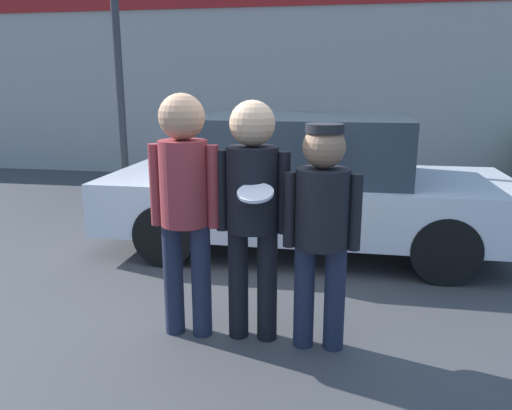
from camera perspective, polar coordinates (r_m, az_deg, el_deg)
The scene contains 6 objects.
ground_plane at distance 4.21m, azimuth -4.52°, elevation -13.01°, with size 56.00×56.00×0.00m, color #3F3F42.
storefront_building at distance 10.15m, azimuth 4.68°, elevation 13.43°, with size 24.00×0.22×3.60m.
person_left at distance 3.67m, azimuth -8.19°, elevation 1.27°, with size 0.52×0.35×1.83m.
person_middle_with_frisbee at distance 3.58m, azimuth -0.40°, elevation 0.62°, with size 0.54×0.56×1.78m.
person_right at distance 3.50m, azimuth 7.53°, elevation -1.49°, with size 0.54×0.37×1.63m.
parked_car_near at distance 5.78m, azimuth 5.48°, elevation 2.47°, with size 4.54×1.93×1.53m.
Camera 1 is at (0.97, -3.63, 1.90)m, focal length 35.00 mm.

